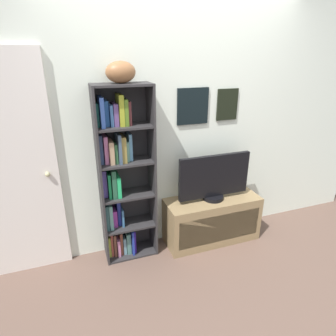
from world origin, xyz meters
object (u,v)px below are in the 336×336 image
object	(u,v)px
tv_stand	(212,219)
television	(214,178)
door	(9,173)
football	(121,72)
bookshelf	(121,178)

from	to	relation	value
tv_stand	television	world-z (taller)	television
tv_stand	door	xyz separation A→B (m)	(-1.89, 0.17, 0.75)
football	television	world-z (taller)	football
football	door	xyz separation A→B (m)	(-0.99, 0.11, -0.81)
television	football	bearing A→B (deg)	175.86
tv_stand	television	distance (m)	0.50
bookshelf	door	xyz separation A→B (m)	(-0.93, 0.08, 0.15)
bookshelf	door	distance (m)	0.95
television	bookshelf	bearing A→B (deg)	174.33
bookshelf	television	world-z (taller)	bookshelf
tv_stand	television	size ratio (longest dim) A/B	1.31
football	door	distance (m)	1.28
bookshelf	door	size ratio (longest dim) A/B	0.85
television	tv_stand	bearing A→B (deg)	-90.00
bookshelf	football	world-z (taller)	football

